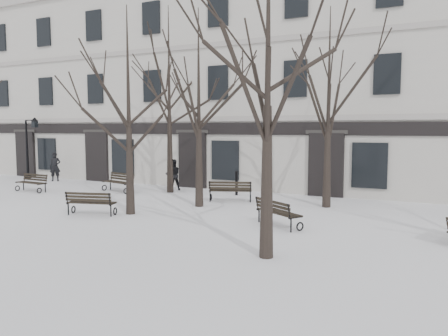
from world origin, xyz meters
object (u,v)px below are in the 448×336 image
Objects in this scene: tree_1 at (128,85)px; tree_2 at (268,28)px; bench_2 at (277,212)px; bench_4 at (230,190)px; lamp_post at (30,143)px; bench_3 at (119,181)px; bench_1 at (91,202)px; bench_0 at (32,182)px.

tree_2 reaches higher than tree_1.
tree_2 reaches higher than bench_2.
lamp_post reaches higher than bench_4.
tree_1 reaches higher than bench_4.
lamp_post reaches higher than bench_3.
bench_2 is at bearing -18.40° from lamp_post.
tree_1 is 4.08× the size of bench_1.
bench_0 is 7.55m from bench_1.
bench_3 is 9.10m from lamp_post.
bench_3 reaches higher than bench_4.
bench_1 is 0.48× the size of lamp_post.
bench_3 is at bearing -75.45° from bench_1.
bench_1 is 0.94× the size of bench_3.
bench_3 reaches higher than bench_0.
bench_1 reaches higher than bench_0.
tree_2 reaches higher than bench_0.
bench_2 is at bearing 175.07° from bench_1.
tree_1 is 7.03m from tree_2.
bench_3 is 1.02× the size of bench_4.
bench_1 is at bearing 43.73° from bench_2.
bench_0 is at bearing -39.79° from lamp_post.
bench_3 is at bearing -13.90° from lamp_post.
tree_2 reaches higher than bench_4.
lamp_post is at bearing 143.58° from bench_0.
tree_1 reaches higher than bench_0.
bench_4 is (2.16, 4.00, -4.16)m from tree_1.
bench_0 is 0.99× the size of bench_2.
bench_1 is 5.88m from bench_3.
bench_0 is 10.21m from bench_4.
bench_0 is at bearing 159.46° from tree_2.
bench_0 is at bearing 162.90° from tree_1.
bench_3 is at bearing -23.70° from bench_4.
bench_3 is 0.51× the size of lamp_post.
bench_4 is at bearing -9.27° from lamp_post.
tree_1 is 4.40m from bench_1.
tree_2 is 4.87× the size of bench_2.
bench_2 is at bearing -5.40° from bench_0.
tree_2 is 4.60× the size of bench_4.
lamp_post is (-4.79, 3.99, 1.71)m from bench_0.
tree_1 reaches higher than lamp_post.
lamp_post is at bearing -180.00° from bench_3.
bench_1 is 1.02× the size of bench_2.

